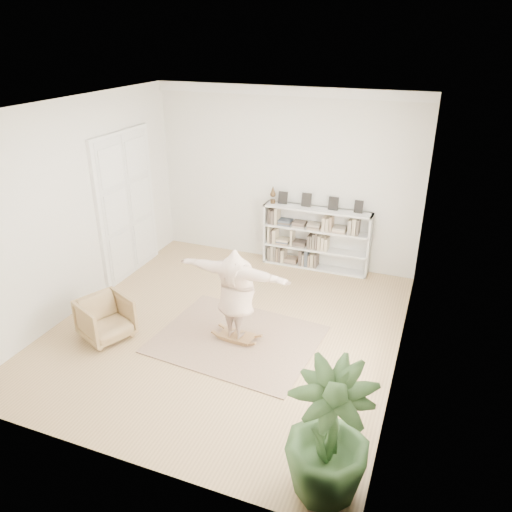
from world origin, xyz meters
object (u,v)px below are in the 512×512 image
Objects in this scene: armchair at (106,319)px; houseplant at (328,433)px; rocker_board at (237,336)px; person at (236,291)px; bookshelf at (316,239)px.

houseplant is (4.02, -1.62, 0.46)m from armchair.
rocker_board is (2.00, 0.68, -0.27)m from armchair.
person is at bearing -46.96° from armchair.
person reaches higher than rocker_board.
bookshelf reaches higher than rocker_board.
rocker_board is (-0.46, -3.07, -0.56)m from bookshelf.
person reaches higher than bookshelf.
armchair is at bearing 158.01° from houseplant.
bookshelf is 3.88× the size of rocker_board.
bookshelf is 3.11m from person.
bookshelf is at bearing 86.18° from rocker_board.
rocker_board is 0.35× the size of houseplant.
armchair reaches higher than rocker_board.
bookshelf reaches higher than armchair.
rocker_board is 0.82m from person.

